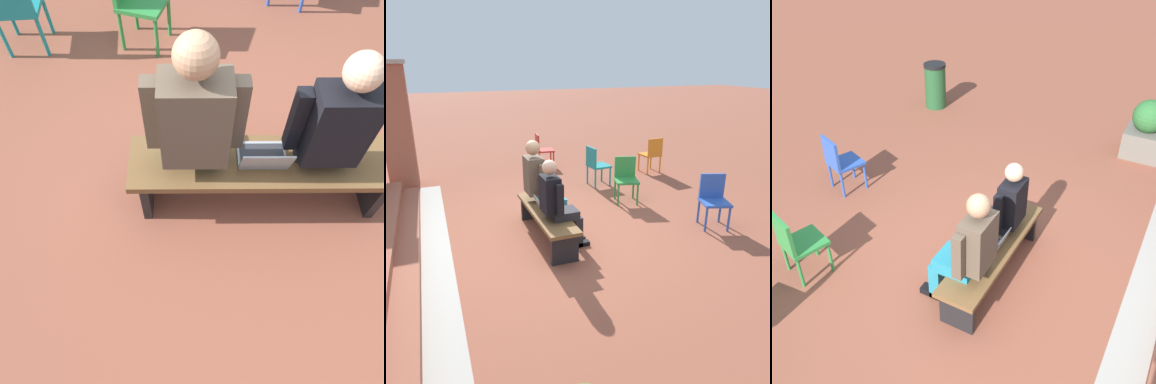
% 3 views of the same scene
% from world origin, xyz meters
% --- Properties ---
extents(ground_plane, '(60.00, 60.00, 0.00)m').
position_xyz_m(ground_plane, '(0.00, 0.00, 0.00)').
color(ground_plane, brown).
extents(bench, '(1.80, 0.44, 0.45)m').
position_xyz_m(bench, '(-0.12, 0.06, 0.35)').
color(bench, brown).
rests_on(bench, ground).
extents(person_student, '(0.52, 0.66, 1.31)m').
position_xyz_m(person_student, '(-0.46, -0.01, 0.70)').
color(person_student, '#232328').
rests_on(person_student, ground).
extents(person_adult, '(0.59, 0.74, 1.42)m').
position_xyz_m(person_adult, '(0.35, -0.01, 0.75)').
color(person_adult, teal).
rests_on(person_adult, ground).
extents(laptop, '(0.32, 0.29, 0.21)m').
position_xyz_m(laptop, '(-0.09, 0.07, 0.50)').
color(laptop, '#9EA0A5').
rests_on(laptop, bench).
extents(plastic_chair_mid_courtyard, '(0.45, 0.45, 0.84)m').
position_xyz_m(plastic_chair_mid_courtyard, '(1.96, -1.70, 0.48)').
color(plastic_chair_mid_courtyard, teal).
rests_on(plastic_chair_mid_courtyard, ground).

